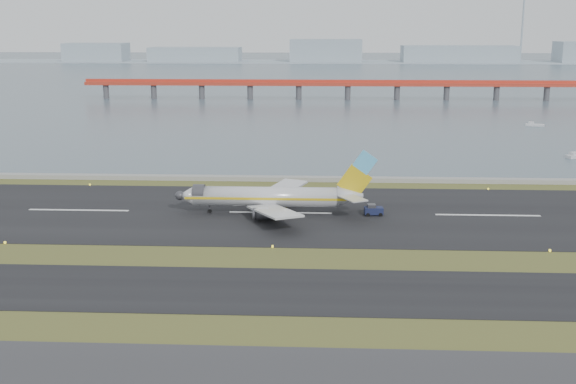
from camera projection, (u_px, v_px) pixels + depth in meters
The scene contains 10 objects.
ground at pixel (269, 262), 111.46m from camera, with size 1000.00×1000.00×0.00m, color #344A1A.
taxiway_strip at pixel (263, 290), 99.77m from camera, with size 1000.00×18.00×0.10m, color black.
runway_strip at pixel (281, 213), 140.64m from camera, with size 1000.00×45.00×0.10m, color black.
seawall at pixel (288, 179), 169.72m from camera, with size 1000.00×2.50×1.00m, color gray.
bay_water at pixel (313, 72), 558.99m from camera, with size 1400.00×800.00×1.30m, color #40505C.
red_pier at pixel (348, 85), 352.09m from camera, with size 260.00×5.00×10.20m.
far_shoreline at pixel (329, 56), 712.63m from camera, with size 1400.00×80.00×60.50m.
airliner at pixel (274, 197), 139.10m from camera, with size 38.52×32.89×12.80m.
pushback_tug at pixel (373, 210), 138.57m from camera, with size 3.66×2.31×2.27m.
workboat_far at pixel (534, 125), 261.24m from camera, with size 6.76×4.06×1.57m.
Camera 1 is at (8.09, -105.83, 35.85)m, focal length 45.00 mm.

